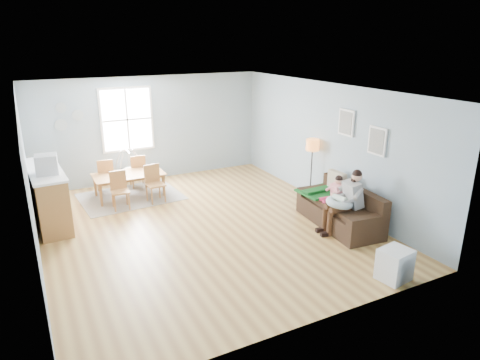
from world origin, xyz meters
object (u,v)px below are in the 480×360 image
chair_se (154,181)px  chair_nw (105,174)px  sofa (341,212)px  chair_sw (119,188)px  father (346,199)px  dining_table (130,186)px  storage_cube (394,265)px  chair_ne (138,169)px  baby_swing (129,171)px  monitor (46,164)px  toddler (334,191)px  floor_lamp (312,150)px  counter (48,195)px

chair_se → chair_nw: size_ratio=1.00×
sofa → chair_sw: chair_sw is taller
father → dining_table: father is taller
storage_cube → chair_sw: chair_sw is taller
father → chair_se: father is taller
father → dining_table: 5.02m
father → dining_table: bearing=130.6°
chair_ne → baby_swing: baby_swing is taller
monitor → chair_ne: bearing=38.8°
toddler → storage_cube: size_ratio=1.52×
baby_swing → storage_cube: bearing=-67.5°
toddler → sofa: bearing=-73.7°
dining_table → chair_sw: (-0.36, -0.59, 0.18)m
toddler → chair_se: (-2.91, 2.82, -0.19)m
floor_lamp → counter: 5.70m
storage_cube → monitor: bearing=135.7°
toddler → storage_cube: (-0.57, -2.20, -0.41)m
toddler → baby_swing: 5.19m
chair_nw → dining_table: bearing=-49.4°
chair_sw → baby_swing: 1.44m
father → dining_table: size_ratio=0.77×
chair_se → chair_nw: (-0.89, 1.05, -0.00)m
monitor → toddler: bearing=-23.6°
sofa → storage_cube: 2.10m
floor_lamp → storage_cube: size_ratio=2.80×
father → storage_cube: father is taller
dining_table → baby_swing: 0.78m
chair_se → chair_ne: bearing=94.5°
sofa → baby_swing: 5.37m
toddler → chair_se: toddler is taller
storage_cube → chair_nw: 6.88m
toddler → storage_cube: bearing=-104.6°
baby_swing → dining_table: bearing=-103.6°
floor_lamp → dining_table: bearing=150.6°
storage_cube → chair_sw: 5.87m
dining_table → monitor: (-1.76, -1.12, 1.05)m
chair_nw → sofa: bearing=-46.5°
chair_ne → counter: 2.52m
chair_se → counter: size_ratio=0.41×
chair_sw → sofa: bearing=-38.1°
sofa → chair_ne: (-3.05, 4.12, 0.19)m
father → chair_sw: 4.84m
father → toddler: father is taller
baby_swing → sofa: bearing=-53.0°
toddler → baby_swing: bearing=127.8°
toddler → floor_lamp: 1.41m
storage_cube → baby_swing: bearing=112.5°
chair_nw → baby_swing: bearing=19.6°
chair_sw → baby_swing: (0.54, 1.34, -0.05)m
dining_table → chair_ne: size_ratio=1.89×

